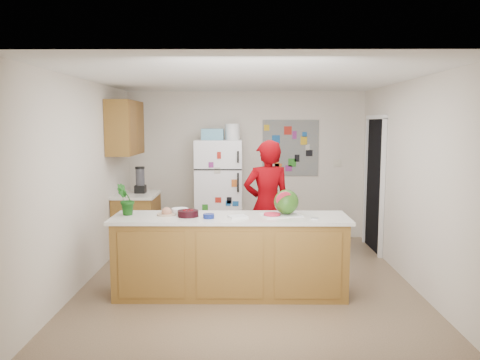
{
  "coord_description": "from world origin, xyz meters",
  "views": [
    {
      "loc": [
        -0.05,
        -5.72,
        1.97
      ],
      "look_at": [
        -0.09,
        0.2,
        1.25
      ],
      "focal_mm": 35.0,
      "sensor_mm": 36.0,
      "label": 1
    }
  ],
  "objects_px": {
    "person": "(267,206)",
    "cherry_bowl": "(188,213)",
    "refrigerator": "(219,192)",
    "watermelon": "(286,202)"
  },
  "relations": [
    {
      "from": "refrigerator",
      "to": "cherry_bowl",
      "type": "height_order",
      "value": "refrigerator"
    },
    {
      "from": "watermelon",
      "to": "cherry_bowl",
      "type": "height_order",
      "value": "watermelon"
    },
    {
      "from": "watermelon",
      "to": "refrigerator",
      "type": "bearing_deg",
      "value": 111.07
    },
    {
      "from": "person",
      "to": "refrigerator",
      "type": "bearing_deg",
      "value": -73.75
    },
    {
      "from": "refrigerator",
      "to": "person",
      "type": "distance_m",
      "value": 1.61
    },
    {
      "from": "refrigerator",
      "to": "person",
      "type": "height_order",
      "value": "person"
    },
    {
      "from": "refrigerator",
      "to": "person",
      "type": "bearing_deg",
      "value": -63.61
    },
    {
      "from": "person",
      "to": "watermelon",
      "type": "distance_m",
      "value": 0.91
    },
    {
      "from": "person",
      "to": "watermelon",
      "type": "bearing_deg",
      "value": 91.25
    },
    {
      "from": "person",
      "to": "cherry_bowl",
      "type": "height_order",
      "value": "person"
    }
  ]
}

